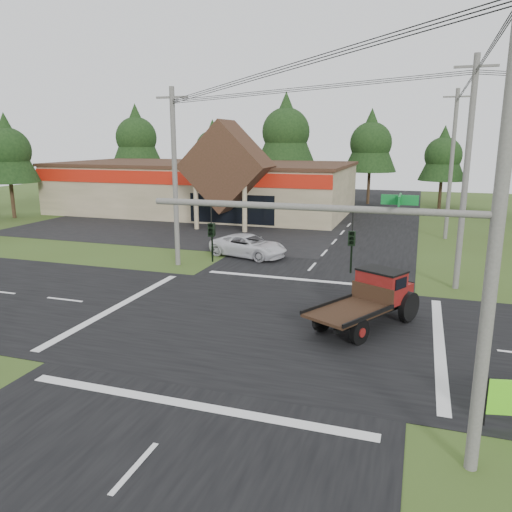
% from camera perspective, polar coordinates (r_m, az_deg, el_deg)
% --- Properties ---
extents(ground, '(120.00, 120.00, 0.00)m').
position_cam_1_polar(ground, '(21.16, 0.76, -7.71)').
color(ground, '#364819').
rests_on(ground, ground).
extents(road_ns, '(12.00, 120.00, 0.02)m').
position_cam_1_polar(road_ns, '(21.16, 0.76, -7.68)').
color(road_ns, black).
rests_on(road_ns, ground).
extents(road_ew, '(120.00, 12.00, 0.02)m').
position_cam_1_polar(road_ew, '(21.15, 0.76, -7.68)').
color(road_ew, black).
rests_on(road_ew, ground).
extents(parking_apron, '(28.00, 14.00, 0.02)m').
position_cam_1_polar(parking_apron, '(43.44, -9.39, 3.02)').
color(parking_apron, black).
rests_on(parking_apron, ground).
extents(cvs_building, '(30.40, 18.20, 9.19)m').
position_cam_1_polar(cvs_building, '(53.25, -5.87, 7.97)').
color(cvs_building, gray).
rests_on(cvs_building, ground).
extents(traffic_signal_mast, '(8.12, 0.24, 7.00)m').
position_cam_1_polar(traffic_signal_mast, '(11.78, 17.08, -2.75)').
color(traffic_signal_mast, '#595651').
rests_on(traffic_signal_mast, ground).
extents(utility_pole_nr, '(2.00, 0.30, 11.00)m').
position_cam_1_polar(utility_pole_nr, '(11.63, 25.79, 2.44)').
color(utility_pole_nr, '#595651').
rests_on(utility_pole_nr, ground).
extents(utility_pole_nw, '(2.00, 0.30, 10.50)m').
position_cam_1_polar(utility_pole_nw, '(30.33, -9.26, 8.93)').
color(utility_pole_nw, '#595651').
rests_on(utility_pole_nw, ground).
extents(utility_pole_ne, '(2.00, 0.30, 11.50)m').
position_cam_1_polar(utility_pole_ne, '(26.99, 22.88, 8.65)').
color(utility_pole_ne, '#595651').
rests_on(utility_pole_ne, ground).
extents(utility_pole_n, '(2.00, 0.30, 11.20)m').
position_cam_1_polar(utility_pole_n, '(40.96, 21.44, 9.76)').
color(utility_pole_n, '#595651').
rests_on(utility_pole_n, ground).
extents(tree_row_a, '(6.72, 6.72, 12.12)m').
position_cam_1_polar(tree_row_a, '(68.96, -13.53, 13.24)').
color(tree_row_a, '#332316').
rests_on(tree_row_a, ground).
extents(tree_row_b, '(5.60, 5.60, 10.10)m').
position_cam_1_polar(tree_row_b, '(66.16, -4.96, 12.40)').
color(tree_row_b, '#332316').
rests_on(tree_row_b, ground).
extents(tree_row_c, '(7.28, 7.28, 13.13)m').
position_cam_1_polar(tree_row_c, '(61.96, 3.44, 14.24)').
color(tree_row_c, '#332316').
rests_on(tree_row_c, ground).
extents(tree_row_d, '(6.16, 6.16, 11.11)m').
position_cam_1_polar(tree_row_d, '(61.15, 12.99, 12.69)').
color(tree_row_d, '#332316').
rests_on(tree_row_d, ground).
extents(tree_row_e, '(5.04, 5.04, 9.09)m').
position_cam_1_polar(tree_row_e, '(58.92, 20.63, 10.88)').
color(tree_row_e, '#332316').
rests_on(tree_row_e, ground).
extents(tree_side_w, '(5.60, 5.60, 10.10)m').
position_cam_1_polar(tree_side_w, '(54.30, -26.59, 10.93)').
color(tree_side_w, '#332316').
rests_on(tree_side_w, ground).
extents(antique_flatbed_truck, '(4.49, 5.84, 2.30)m').
position_cam_1_polar(antique_flatbed_truck, '(20.83, 12.37, -5.01)').
color(antique_flatbed_truck, '#5D100D').
rests_on(antique_flatbed_truck, ground).
extents(white_pickup, '(5.61, 3.57, 1.44)m').
position_cam_1_polar(white_pickup, '(32.82, -0.86, 1.18)').
color(white_pickup, silver).
rests_on(white_pickup, ground).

